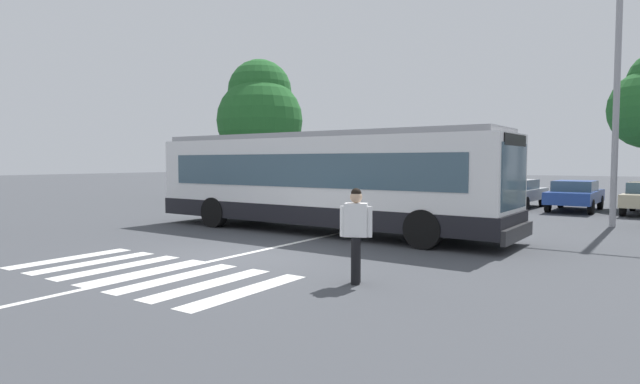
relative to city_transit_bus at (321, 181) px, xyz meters
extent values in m
plane|color=#424449|center=(0.87, -4.54, -1.59)|extent=(160.00, 160.00, 0.00)
cylinder|color=black|center=(3.98, 1.09, -1.09)|extent=(1.01, 0.32, 1.00)
cylinder|color=black|center=(3.93, -1.26, -1.09)|extent=(1.01, 0.32, 1.00)
cylinder|color=black|center=(-3.49, 1.25, -1.09)|extent=(1.01, 0.32, 1.00)
cylinder|color=black|center=(-3.54, -1.10, -1.09)|extent=(1.01, 0.32, 1.00)
cube|color=white|center=(-0.02, 0.00, 0.04)|extent=(11.72, 2.80, 2.55)
cube|color=black|center=(-0.02, 0.00, -0.96)|extent=(11.84, 2.83, 0.55)
cube|color=#3D5666|center=(-0.02, 0.00, 0.34)|extent=(10.32, 2.83, 0.96)
cube|color=#3D5666|center=(5.82, -0.13, 0.24)|extent=(0.09, 2.24, 1.63)
cube|color=black|center=(5.82, -0.13, 1.13)|extent=(0.10, 1.94, 0.28)
cube|color=#99999E|center=(-0.02, 0.00, 1.39)|extent=(11.25, 2.59, 0.16)
cube|color=#28282B|center=(5.93, -0.13, -1.16)|extent=(0.18, 2.55, 0.36)
cylinder|color=black|center=(4.31, -5.29, -1.16)|extent=(0.16, 0.16, 0.85)
cylinder|color=black|center=(4.38, -5.45, -1.16)|extent=(0.16, 0.16, 0.85)
cube|color=white|center=(4.35, -5.37, -0.44)|extent=(0.47, 0.40, 0.60)
cylinder|color=white|center=(4.13, -5.47, -0.47)|extent=(0.10, 0.10, 0.55)
cylinder|color=white|center=(4.57, -5.27, -0.47)|extent=(0.10, 0.10, 0.55)
sphere|color=tan|center=(4.35, -5.37, -0.03)|extent=(0.22, 0.22, 0.22)
sphere|color=black|center=(4.35, -5.37, 0.04)|extent=(0.19, 0.19, 0.19)
cylinder|color=black|center=(-5.95, 13.36, -1.27)|extent=(0.22, 0.65, 0.64)
cylinder|color=black|center=(-4.28, 13.30, -1.27)|extent=(0.22, 0.65, 0.64)
cylinder|color=black|center=(-6.04, 10.57, -1.27)|extent=(0.22, 0.65, 0.64)
cylinder|color=black|center=(-4.37, 10.51, -1.27)|extent=(0.22, 0.65, 0.64)
cube|color=#38383D|center=(-5.16, 11.94, -0.95)|extent=(1.97, 4.56, 0.52)
cube|color=#3D5666|center=(-5.16, 11.85, -0.47)|extent=(1.67, 2.21, 0.44)
cube|color=#38383D|center=(-5.16, 11.85, -0.28)|extent=(1.59, 2.03, 0.09)
cylinder|color=black|center=(-3.05, 13.32, -1.27)|extent=(0.26, 0.66, 0.64)
cylinder|color=black|center=(-1.39, 13.17, -1.27)|extent=(0.26, 0.66, 0.64)
cylinder|color=black|center=(-3.31, 10.54, -1.27)|extent=(0.26, 0.66, 0.64)
cylinder|color=black|center=(-1.64, 10.39, -1.27)|extent=(0.26, 0.66, 0.64)
cube|color=white|center=(-2.35, 11.86, -0.95)|extent=(2.23, 4.65, 0.52)
cube|color=#3D5666|center=(-2.36, 11.77, -0.47)|extent=(1.79, 2.30, 0.44)
cube|color=white|center=(-2.36, 11.77, -0.28)|extent=(1.70, 2.11, 0.09)
cylinder|color=black|center=(-0.48, 13.66, -1.27)|extent=(0.27, 0.66, 0.64)
cylinder|color=black|center=(1.19, 13.48, -1.27)|extent=(0.27, 0.66, 0.64)
cylinder|color=black|center=(-0.77, 10.88, -1.27)|extent=(0.27, 0.66, 0.64)
cylinder|color=black|center=(0.89, 10.70, -1.27)|extent=(0.27, 0.66, 0.64)
cube|color=black|center=(0.21, 12.18, -0.95)|extent=(2.29, 4.67, 0.52)
cube|color=#3D5666|center=(0.20, 12.09, -0.47)|extent=(1.82, 2.32, 0.44)
cube|color=black|center=(0.20, 12.09, -0.28)|extent=(1.73, 2.13, 0.09)
cylinder|color=black|center=(2.31, 13.58, -1.27)|extent=(0.24, 0.65, 0.64)
cylinder|color=black|center=(3.98, 13.47, -1.27)|extent=(0.24, 0.65, 0.64)
cylinder|color=black|center=(2.12, 10.80, -1.27)|extent=(0.24, 0.65, 0.64)
cylinder|color=black|center=(3.79, 10.69, -1.27)|extent=(0.24, 0.65, 0.64)
cube|color=#B7BABF|center=(3.05, 12.14, -0.95)|extent=(2.12, 4.61, 0.52)
cube|color=#3D5666|center=(3.05, 12.05, -0.47)|extent=(1.74, 2.26, 0.44)
cube|color=#B7BABF|center=(3.05, 12.05, -0.28)|extent=(1.66, 2.08, 0.09)
cylinder|color=black|center=(4.81, 13.41, -1.27)|extent=(0.22, 0.65, 0.64)
cylinder|color=black|center=(6.48, 13.36, -1.27)|extent=(0.22, 0.65, 0.64)
cylinder|color=black|center=(4.73, 10.62, -1.27)|extent=(0.22, 0.65, 0.64)
cylinder|color=black|center=(6.40, 10.57, -1.27)|extent=(0.22, 0.65, 0.64)
cube|color=#234293|center=(5.61, 11.99, -0.95)|extent=(1.95, 4.55, 0.52)
cube|color=#3D5666|center=(5.61, 11.90, -0.47)|extent=(1.66, 2.21, 0.44)
cube|color=#234293|center=(5.61, 11.90, -0.28)|extent=(1.59, 2.02, 0.09)
cylinder|color=black|center=(7.76, 13.42, -1.27)|extent=(0.25, 0.65, 0.64)
cylinder|color=black|center=(7.54, 10.64, -1.27)|extent=(0.25, 0.65, 0.64)
cylinder|color=#939399|center=(7.49, 6.46, 3.07)|extent=(0.20, 0.20, 9.32)
cylinder|color=brown|center=(-10.88, 9.86, -0.17)|extent=(0.36, 0.36, 2.83)
sphere|color=#236028|center=(-10.88, 9.86, 2.99)|extent=(5.00, 5.00, 5.00)
sphere|color=#236028|center=(-11.16, 10.20, 4.74)|extent=(3.75, 3.75, 3.75)
cube|color=silver|center=(-2.21, -6.88, -1.58)|extent=(0.45, 2.85, 0.01)
cube|color=silver|center=(-1.33, -6.88, -1.58)|extent=(0.45, 2.85, 0.01)
cube|color=silver|center=(-0.45, -6.88, -1.58)|extent=(0.45, 2.85, 0.01)
cube|color=silver|center=(0.44, -6.88, -1.58)|extent=(0.45, 2.85, 0.01)
cube|color=silver|center=(1.32, -6.88, -1.58)|extent=(0.45, 2.85, 0.01)
cube|color=silver|center=(2.21, -6.88, -1.58)|extent=(0.45, 2.85, 0.01)
cube|color=silver|center=(3.09, -6.88, -1.58)|extent=(0.45, 2.85, 0.01)
cube|color=silver|center=(0.68, -2.54, -1.59)|extent=(0.16, 24.00, 0.01)
camera|label=1|loc=(8.91, -13.31, 0.60)|focal=28.90mm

